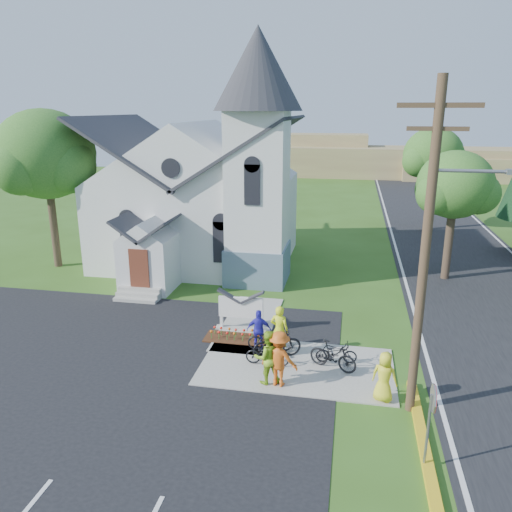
% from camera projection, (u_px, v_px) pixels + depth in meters
% --- Properties ---
extents(ground, '(120.00, 120.00, 0.00)m').
position_uv_depth(ground, '(254.00, 370.00, 18.11)').
color(ground, '#345718').
rests_on(ground, ground).
extents(parking_lot, '(20.00, 16.00, 0.02)m').
position_uv_depth(parking_lot, '(48.00, 379.00, 17.50)').
color(parking_lot, black).
rests_on(parking_lot, ground).
extents(road, '(8.00, 90.00, 0.02)m').
position_uv_depth(road, '(462.00, 264.00, 30.41)').
color(road, black).
rests_on(road, ground).
extents(sidewalk, '(7.00, 4.00, 0.05)m').
position_uv_depth(sidewalk, '(297.00, 366.00, 18.31)').
color(sidewalk, gray).
rests_on(sidewalk, ground).
extents(church, '(12.35, 12.00, 13.00)m').
position_uv_depth(church, '(204.00, 177.00, 29.37)').
color(church, silver).
rests_on(church, ground).
extents(church_sign, '(2.20, 0.40, 1.70)m').
position_uv_depth(church_sign, '(241.00, 308.00, 21.05)').
color(church_sign, gray).
rests_on(church_sign, ground).
extents(flower_bed, '(2.60, 1.10, 0.07)m').
position_uv_depth(flower_bed, '(236.00, 339.00, 20.49)').
color(flower_bed, '#38210F').
rests_on(flower_bed, ground).
extents(utility_pole, '(3.45, 0.28, 10.00)m').
position_uv_depth(utility_pole, '(428.00, 244.00, 14.19)').
color(utility_pole, '#463123').
rests_on(utility_pole, ground).
extents(stop_sign, '(0.11, 0.76, 2.48)m').
position_uv_depth(stop_sign, '(432.00, 409.00, 12.67)').
color(stop_sign, gray).
rests_on(stop_sign, ground).
extents(tree_lot_corner, '(5.60, 5.60, 9.15)m').
position_uv_depth(tree_lot_corner, '(45.00, 155.00, 28.19)').
color(tree_lot_corner, '#3B2E20').
rests_on(tree_lot_corner, ground).
extents(tree_road_near, '(4.00, 4.00, 7.05)m').
position_uv_depth(tree_road_near, '(455.00, 185.00, 26.39)').
color(tree_road_near, '#3B2E20').
rests_on(tree_road_near, ground).
extents(tree_road_mid, '(4.40, 4.40, 7.80)m').
position_uv_depth(tree_road_mid, '(433.00, 155.00, 37.43)').
color(tree_road_mid, '#3B2E20').
rests_on(tree_road_mid, ground).
extents(distant_hills, '(61.00, 10.00, 5.60)m').
position_uv_depth(distant_hills, '(355.00, 160.00, 69.91)').
color(distant_hills, olive).
rests_on(distant_hills, ground).
extents(cyclist_0, '(0.80, 0.60, 1.98)m').
position_uv_depth(cyclist_0, '(279.00, 330.00, 18.91)').
color(cyclist_0, yellow).
rests_on(cyclist_0, sidewalk).
extents(bike_0, '(1.63, 0.61, 0.85)m').
position_uv_depth(bike_0, '(267.00, 354.00, 18.25)').
color(bike_0, black).
rests_on(bike_0, sidewalk).
extents(cyclist_1, '(1.15, 1.04, 1.91)m').
position_uv_depth(cyclist_1, '(267.00, 357.00, 16.94)').
color(cyclist_1, '#8BBC23').
rests_on(cyclist_1, sidewalk).
extents(bike_1, '(1.94, 1.28, 1.14)m').
position_uv_depth(bike_1, '(277.00, 344.00, 18.75)').
color(bike_1, black).
rests_on(bike_1, sidewalk).
extents(cyclist_2, '(0.99, 0.50, 1.63)m').
position_uv_depth(cyclist_2, '(259.00, 330.00, 19.34)').
color(cyclist_2, '#2D26BE').
rests_on(cyclist_2, sidewalk).
extents(bike_2, '(1.77, 0.75, 0.91)m').
position_uv_depth(bike_2, '(270.00, 340.00, 19.35)').
color(bike_2, black).
rests_on(bike_2, sidewalk).
extents(cyclist_3, '(1.37, 0.93, 1.96)m').
position_uv_depth(cyclist_3, '(279.00, 359.00, 16.79)').
color(cyclist_3, '#D25917').
rests_on(cyclist_3, sidewalk).
extents(bike_3, '(1.87, 1.16, 1.09)m').
position_uv_depth(bike_3, '(333.00, 355.00, 17.92)').
color(bike_3, black).
rests_on(bike_3, sidewalk).
extents(cyclist_4, '(0.95, 0.77, 1.69)m').
position_uv_depth(cyclist_4, '(384.00, 377.00, 15.92)').
color(cyclist_4, yellow).
rests_on(cyclist_4, sidewalk).
extents(bike_4, '(1.55, 0.65, 0.80)m').
position_uv_depth(bike_4, '(336.00, 353.00, 18.43)').
color(bike_4, black).
rests_on(bike_4, sidewalk).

